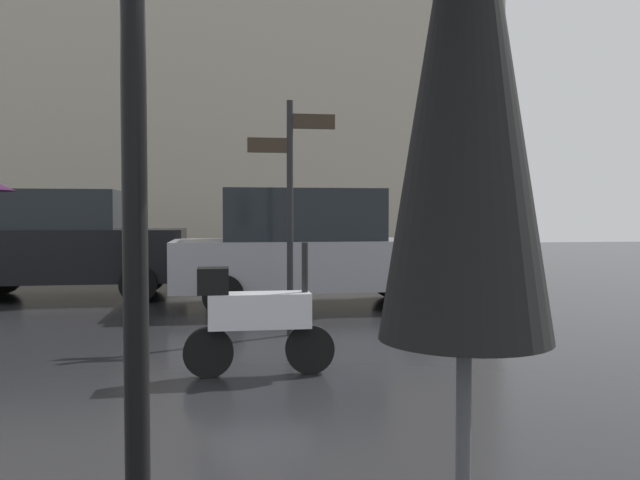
{
  "coord_description": "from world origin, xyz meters",
  "views": [
    {
      "loc": [
        0.45,
        -2.82,
        1.49
      ],
      "look_at": [
        1.5,
        4.15,
        1.21
      ],
      "focal_mm": 35.82,
      "sensor_mm": 36.0,
      "label": 1
    }
  ],
  "objects_px": {
    "parked_car_left": "(63,244)",
    "street_signpost": "(290,193)",
    "parked_scooter": "(255,316)",
    "folded_patio_umbrella_near": "(466,104)",
    "parked_car_right": "(310,248)"
  },
  "relations": [
    {
      "from": "parked_car_left",
      "to": "street_signpost",
      "type": "xyz_separation_m",
      "value": [
        3.66,
        -4.15,
        0.78
      ]
    },
    {
      "from": "parked_scooter",
      "to": "parked_car_left",
      "type": "distance_m",
      "value": 6.85
    },
    {
      "from": "street_signpost",
      "to": "parked_car_left",
      "type": "bearing_deg",
      "value": 131.41
    },
    {
      "from": "folded_patio_umbrella_near",
      "to": "parked_car_left",
      "type": "bearing_deg",
      "value": 107.83
    },
    {
      "from": "parked_scooter",
      "to": "street_signpost",
      "type": "height_order",
      "value": "street_signpost"
    },
    {
      "from": "parked_car_right",
      "to": "folded_patio_umbrella_near",
      "type": "bearing_deg",
      "value": -110.15
    },
    {
      "from": "folded_patio_umbrella_near",
      "to": "parked_car_right",
      "type": "distance_m",
      "value": 8.99
    },
    {
      "from": "parked_car_left",
      "to": "street_signpost",
      "type": "bearing_deg",
      "value": -37.47
    },
    {
      "from": "parked_car_left",
      "to": "street_signpost",
      "type": "height_order",
      "value": "street_signpost"
    },
    {
      "from": "parked_car_right",
      "to": "parked_car_left",
      "type": "bearing_deg",
      "value": 144.17
    },
    {
      "from": "parked_car_right",
      "to": "street_signpost",
      "type": "xyz_separation_m",
      "value": [
        -0.59,
        -2.51,
        0.8
      ]
    },
    {
      "from": "folded_patio_umbrella_near",
      "to": "parked_car_right",
      "type": "xyz_separation_m",
      "value": [
        0.85,
        8.92,
        -0.79
      ]
    },
    {
      "from": "parked_scooter",
      "to": "street_signpost",
      "type": "xyz_separation_m",
      "value": [
        0.54,
        1.94,
        1.2
      ]
    },
    {
      "from": "folded_patio_umbrella_near",
      "to": "parked_car_left",
      "type": "distance_m",
      "value": 11.11
    },
    {
      "from": "parked_scooter",
      "to": "street_signpost",
      "type": "bearing_deg",
      "value": 54.36
    }
  ]
}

